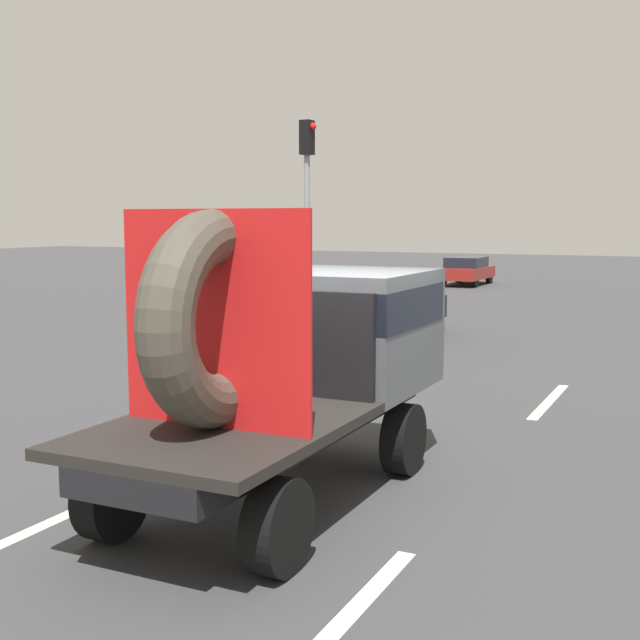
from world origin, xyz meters
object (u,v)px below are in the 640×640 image
Objects in this scene: flatbed_truck at (303,348)px; distant_sedan at (383,307)px; traffic_light at (307,192)px; oncoming_car at (467,270)px.

flatbed_truck is 11.31m from distant_sedan.
distant_sedan is 4.19m from traffic_light.
traffic_light is at bearing 116.42° from flatbed_truck.
flatbed_truck reaches higher than oncoming_car.
oncoming_car is at bearing 89.57° from traffic_light.
distant_sedan is at bearing -27.06° from traffic_light.
flatbed_truck is 0.88× the size of traffic_light.
flatbed_truck is at bearing -63.58° from traffic_light.
distant_sedan is at bearing 107.04° from flatbed_truck.
distant_sedan is 0.80× the size of traffic_light.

